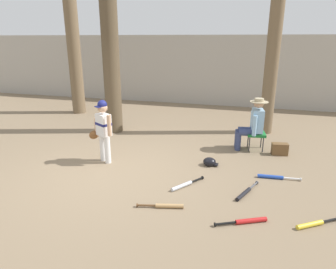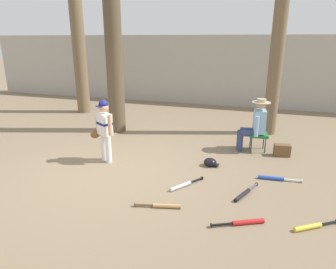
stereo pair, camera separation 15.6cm
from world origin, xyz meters
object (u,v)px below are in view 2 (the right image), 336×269
(folding_stool, at_px, (258,135))
(bat_wood_tan, at_px, (163,206))
(seated_spectator, at_px, (255,123))
(handbag_beside_stool, at_px, (282,150))
(tree_far_left, at_px, (78,43))
(tree_behind_spectator, at_px, (276,64))
(bat_yellow_trainer, at_px, (311,226))
(tree_near_player, at_px, (114,58))
(bat_aluminum_silver, at_px, (183,185))
(bat_black_composite, at_px, (244,194))
(batting_helmet_black, at_px, (210,162))
(bat_blue_youth, at_px, (274,178))
(young_ballplayer, at_px, (104,127))
(bat_red_barrel, at_px, (244,222))

(folding_stool, bearing_deg, bat_wood_tan, -113.01)
(folding_stool, height_order, seated_spectator, seated_spectator)
(folding_stool, height_order, bat_wood_tan, folding_stool)
(folding_stool, relative_size, handbag_beside_stool, 1.32)
(seated_spectator, bearing_deg, tree_far_left, 159.85)
(tree_far_left, bearing_deg, folding_stool, -19.74)
(tree_behind_spectator, relative_size, tree_far_left, 0.79)
(tree_behind_spectator, relative_size, seated_spectator, 3.55)
(seated_spectator, relative_size, bat_yellow_trainer, 1.93)
(tree_far_left, bearing_deg, tree_near_player, -37.92)
(folding_stool, distance_m, tree_far_left, 6.57)
(folding_stool, height_order, bat_aluminum_silver, folding_stool)
(bat_aluminum_silver, distance_m, bat_black_composite, 1.03)
(tree_behind_spectator, relative_size, batting_helmet_black, 13.91)
(seated_spectator, relative_size, bat_black_composite, 1.65)
(tree_far_left, bearing_deg, bat_blue_youth, -29.94)
(folding_stool, xyz_separation_m, handbag_beside_stool, (0.52, -0.19, -0.23))
(young_ballplayer, height_order, bat_yellow_trainer, young_ballplayer)
(bat_blue_youth, bearing_deg, folding_stool, 103.38)
(bat_black_composite, distance_m, batting_helmet_black, 1.27)
(bat_black_composite, height_order, bat_yellow_trainer, same)
(bat_blue_youth, height_order, batting_helmet_black, batting_helmet_black)
(bat_aluminum_silver, xyz_separation_m, bat_wood_tan, (-0.12, -0.75, -0.00))
(bat_wood_tan, bearing_deg, handbag_beside_stool, 57.39)
(bat_aluminum_silver, height_order, bat_black_composite, same)
(seated_spectator, bearing_deg, bat_blue_youth, -72.97)
(batting_helmet_black, bearing_deg, bat_red_barrel, -66.58)
(young_ballplayer, bearing_deg, tree_behind_spectator, 43.51)
(handbag_beside_stool, height_order, batting_helmet_black, handbag_beside_stool)
(folding_stool, bearing_deg, bat_blue_youth, -76.62)
(tree_behind_spectator, height_order, tree_far_left, tree_far_left)
(young_ballplayer, relative_size, bat_wood_tan, 1.84)
(bat_aluminum_silver, bearing_deg, bat_wood_tan, -98.77)
(tree_behind_spectator, bearing_deg, folding_stool, -99.56)
(handbag_beside_stool, relative_size, bat_blue_youth, 0.44)
(young_ballplayer, xyz_separation_m, seated_spectator, (2.90, 1.59, -0.10))
(tree_near_player, height_order, handbag_beside_stool, tree_near_player)
(tree_behind_spectator, height_order, young_ballplayer, tree_behind_spectator)
(bat_yellow_trainer, bearing_deg, folding_stool, 105.64)
(bat_red_barrel, bearing_deg, tree_far_left, 138.41)
(young_ballplayer, bearing_deg, tree_near_player, 110.31)
(young_ballplayer, height_order, bat_aluminum_silver, young_ballplayer)
(bat_wood_tan, bearing_deg, batting_helmet_black, 77.41)
(bat_yellow_trainer, bearing_deg, bat_wood_tan, -176.98)
(young_ballplayer, relative_size, seated_spectator, 1.09)
(tree_behind_spectator, bearing_deg, bat_aluminum_silver, -110.65)
(bat_aluminum_silver, bearing_deg, young_ballplayer, 160.81)
(bat_blue_youth, bearing_deg, tree_far_left, 150.06)
(tree_behind_spectator, bearing_deg, bat_blue_youth, -87.98)
(tree_behind_spectator, distance_m, handbag_beside_stool, 2.41)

